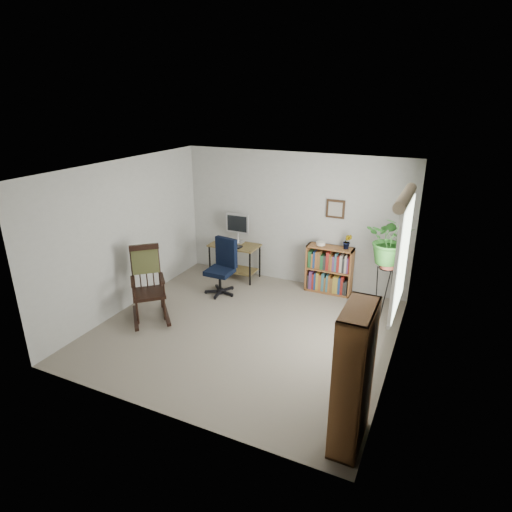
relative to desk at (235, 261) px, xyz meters
The scene contains 18 objects.
floor 2.03m from the desk, 58.31° to the right, with size 4.20×4.00×0.00m, color gray.
ceiling 2.88m from the desk, 58.31° to the right, with size 4.20×4.00×0.00m, color silver.
wall_back 1.39m from the desk, 15.95° to the left, with size 4.20×0.00×2.40m, color #B3B3AE.
wall_front 3.94m from the desk, 74.16° to the right, with size 4.20×0.00×2.40m, color #B3B3AE.
wall_left 2.18m from the desk, 121.71° to the right, with size 0.00×4.00×2.40m, color #B3B3AE.
wall_right 3.68m from the desk, 28.36° to the right, with size 0.00×4.00×2.40m, color #B3B3AE.
window 3.57m from the desk, 24.24° to the right, with size 0.12×1.20×1.50m, color white, non-canonical shape.
desk is the anchor object (origin of this frame).
monitor 0.63m from the desk, 90.00° to the left, with size 0.46×0.16×0.56m, color silver, non-canonical shape.
keyboard 0.36m from the desk, 90.00° to the right, with size 0.40×0.15×0.03m, color black.
office_chair 0.78m from the desk, 82.61° to the right, with size 0.55×0.55×1.00m, color black, non-canonical shape.
rocking_chair 2.06m from the desk, 103.06° to the right, with size 0.61×1.01×1.18m, color black, non-canonical shape.
low_bookshelf 1.82m from the desk, ahead, with size 0.81×0.27×0.85m, color brown, non-canonical shape.
tall_bookshelf 4.40m from the desk, 47.27° to the right, with size 0.28×0.66×1.51m, color brown, non-canonical shape.
plant_stand 2.89m from the desk, ahead, with size 0.28×0.28×1.01m, color black, non-canonical shape.
spider_plant 3.18m from the desk, ahead, with size 1.69×1.88×1.46m, color #2D6E26.
potted_plant_small 2.17m from the desk, ahead, with size 0.13×0.24×0.11m, color #2D6E26.
framed_picture 2.16m from the desk, ahead, with size 0.32×0.04×0.32m, color black, non-canonical shape.
Camera 1 is at (2.51, -5.01, 3.31)m, focal length 30.00 mm.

